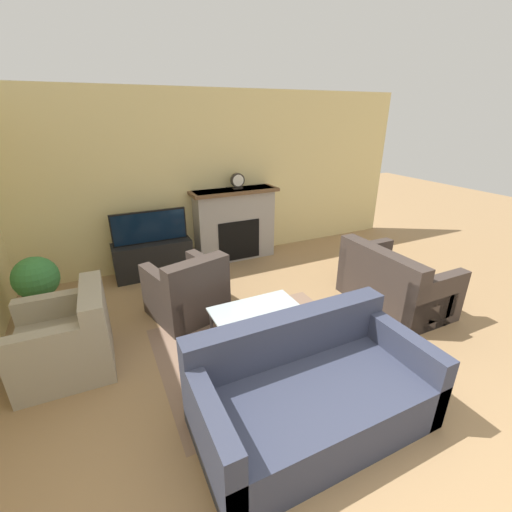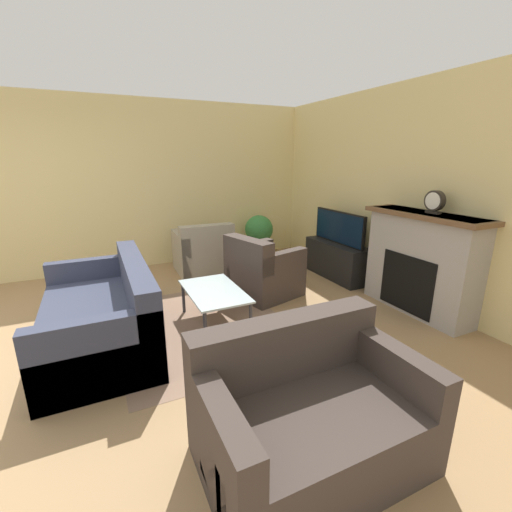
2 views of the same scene
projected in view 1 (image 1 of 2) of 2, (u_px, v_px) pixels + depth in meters
The scene contains 12 objects.
wall_back at pixel (187, 181), 5.39m from camera, with size 8.10×0.06×2.70m.
area_rug at pixel (263, 348), 3.68m from camera, with size 2.15×1.77×0.00m.
fireplace at pixel (235, 223), 5.77m from camera, with size 1.44×0.44×1.20m.
tv_stand at pixel (154, 258), 5.27m from camera, with size 1.15×0.41×0.54m.
tv at pixel (150, 227), 5.07m from camera, with size 1.09×0.06×0.48m.
couch_sectional at pixel (310, 392), 2.73m from camera, with size 1.85×0.98×0.82m.
couch_loveseat at pixel (393, 285), 4.42m from camera, with size 0.85×1.31×0.82m.
armchair_by_window at pixel (69, 342), 3.31m from camera, with size 0.86×0.85×0.82m.
armchair_accent at pixel (187, 293), 4.19m from camera, with size 0.97×0.97×0.82m.
coffee_table at pixel (257, 313), 3.67m from camera, with size 0.95×0.57×0.40m.
potted_plant at pixel (36, 280), 4.06m from camera, with size 0.51×0.51×0.80m.
mantel_clock at pixel (238, 181), 5.53m from camera, with size 0.22×0.07×0.25m.
Camera 1 is at (-1.37, -0.84, 2.35)m, focal length 24.00 mm.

